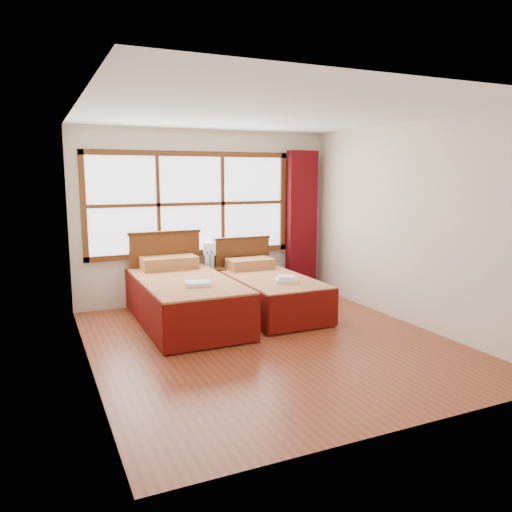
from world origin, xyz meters
name	(u,v)px	position (x,y,z in m)	size (l,w,h in m)	color
floor	(270,342)	(0.00, 0.00, 0.00)	(4.50, 4.50, 0.00)	brown
ceiling	(271,113)	(0.00, 0.00, 2.60)	(4.50, 4.50, 0.00)	white
wall_back	(206,217)	(0.00, 2.25, 1.30)	(4.00, 4.00, 0.00)	silver
wall_left	(84,241)	(-2.00, 0.00, 1.30)	(4.50, 4.50, 0.00)	silver
wall_right	(410,224)	(2.00, 0.00, 1.30)	(4.50, 4.50, 0.00)	silver
window	(191,204)	(-0.25, 2.21, 1.50)	(3.16, 0.06, 1.56)	white
curtain	(302,222)	(1.60, 2.11, 1.17)	(0.50, 0.16, 2.30)	#5E090F
bed_left	(184,297)	(-0.69, 1.20, 0.34)	(1.15, 2.23, 1.12)	#40230D
bed_right	(268,291)	(0.55, 1.20, 0.30)	(1.00, 2.02, 0.97)	#40230D
nightstand	(210,286)	(-0.04, 1.99, 0.27)	(0.41, 0.40, 0.54)	#5B2F13
towels_left	(198,283)	(-0.65, 0.68, 0.62)	(0.36, 0.33, 0.05)	white
towels_right	(286,279)	(0.60, 0.73, 0.56)	(0.36, 0.35, 0.08)	white
lamp	(209,249)	(0.00, 2.12, 0.81)	(0.19, 0.19, 0.38)	#CB8C41
bottle_near	(207,261)	(-0.09, 1.96, 0.66)	(0.07, 0.07, 0.26)	silver
bottle_far	(212,260)	(-0.01, 1.99, 0.66)	(0.07, 0.07, 0.26)	silver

